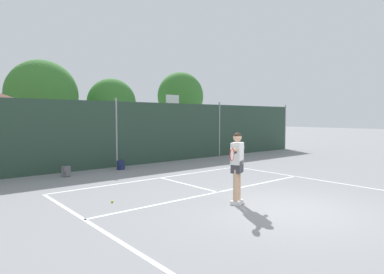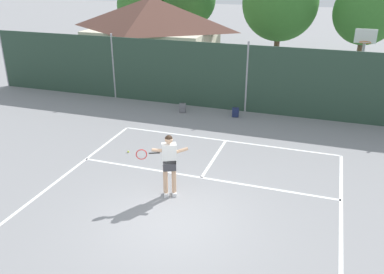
# 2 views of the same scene
# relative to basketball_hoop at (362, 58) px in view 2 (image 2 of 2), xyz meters

# --- Properties ---
(ground_plane) EXTENTS (120.00, 120.00, 0.00)m
(ground_plane) POSITION_rel_basketball_hoop_xyz_m (-4.65, -11.07, -2.31)
(ground_plane) COLOR gray
(court_markings) EXTENTS (8.30, 11.10, 0.01)m
(court_markings) POSITION_rel_basketball_hoop_xyz_m (-4.65, -10.42, -2.31)
(court_markings) COLOR white
(court_markings) RESTS_ON ground
(chainlink_fence) EXTENTS (26.09, 0.09, 3.11)m
(chainlink_fence) POSITION_rel_basketball_hoop_xyz_m (-4.65, -2.07, -0.83)
(chainlink_fence) COLOR #284233
(chainlink_fence) RESTS_ON ground
(basketball_hoop) EXTENTS (0.90, 0.67, 3.55)m
(basketball_hoop) POSITION_rel_basketball_hoop_xyz_m (0.00, 0.00, 0.00)
(basketball_hoop) COLOR #9E9EA3
(basketball_hoop) RESTS_ON ground
(clubhouse_building) EXTENTS (7.41, 5.23, 4.41)m
(clubhouse_building) POSITION_rel_basketball_hoop_xyz_m (-11.26, 2.92, -0.02)
(clubhouse_building) COLOR beige
(clubhouse_building) RESTS_ON ground
(treeline_backdrop) EXTENTS (26.02, 4.38, 6.42)m
(treeline_backdrop) POSITION_rel_basketball_hoop_xyz_m (-3.07, 8.69, 1.44)
(treeline_backdrop) COLOR brown
(treeline_backdrop) RESTS_ON ground
(tennis_player) EXTENTS (1.28, 0.75, 1.85)m
(tennis_player) POSITION_rel_basketball_hoop_xyz_m (-5.21, -9.87, -1.20)
(tennis_player) COLOR silver
(tennis_player) RESTS_ON ground
(tennis_ball) EXTENTS (0.07, 0.07, 0.07)m
(tennis_ball) POSITION_rel_basketball_hoop_xyz_m (-7.63, -7.67, -2.28)
(tennis_ball) COLOR #CCE033
(tennis_ball) RESTS_ON ground
(backpack_grey) EXTENTS (0.32, 0.30, 0.46)m
(backpack_grey) POSITION_rel_basketball_hoop_xyz_m (-7.26, -3.09, -2.12)
(backpack_grey) COLOR slate
(backpack_grey) RESTS_ON ground
(backpack_navy) EXTENTS (0.31, 0.28, 0.46)m
(backpack_navy) POSITION_rel_basketball_hoop_xyz_m (-4.90, -2.92, -2.12)
(backpack_navy) COLOR navy
(backpack_navy) RESTS_ON ground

